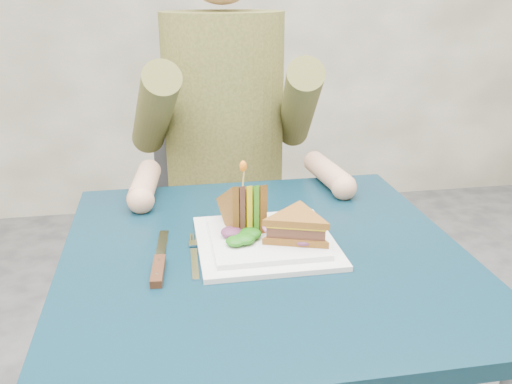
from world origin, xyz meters
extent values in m
cube|color=black|center=(0.00, 0.00, 0.71)|extent=(0.75, 0.75, 0.03)
cylinder|color=#595B5E|center=(-0.32, 0.32, 0.35)|extent=(0.04, 0.04, 0.70)
cylinder|color=#595B5E|center=(0.32, 0.32, 0.35)|extent=(0.04, 0.04, 0.70)
cube|color=#47474C|center=(0.00, 0.64, 0.45)|extent=(0.42, 0.40, 0.04)
cube|color=#47474C|center=(0.00, 0.82, 0.70)|extent=(0.42, 0.03, 0.46)
cylinder|color=#47474C|center=(-0.18, 0.47, 0.21)|extent=(0.02, 0.02, 0.43)
cylinder|color=#47474C|center=(0.18, 0.47, 0.21)|extent=(0.02, 0.02, 0.43)
cylinder|color=#47474C|center=(-0.18, 0.81, 0.21)|extent=(0.02, 0.02, 0.43)
cylinder|color=#47474C|center=(0.18, 0.81, 0.21)|extent=(0.02, 0.02, 0.43)
cylinder|color=brown|center=(0.00, 0.62, 0.87)|extent=(0.34, 0.34, 0.52)
cylinder|color=brown|center=(-0.20, 0.53, 0.89)|extent=(0.15, 0.39, 0.31)
cylinder|color=tan|center=(-0.23, 0.33, 0.76)|extent=(0.08, 0.20, 0.06)
sphere|color=tan|center=(-0.23, 0.23, 0.76)|extent=(0.06, 0.06, 0.06)
cylinder|color=brown|center=(0.20, 0.53, 0.89)|extent=(0.15, 0.39, 0.31)
cylinder|color=tan|center=(0.23, 0.33, 0.76)|extent=(0.08, 0.20, 0.06)
sphere|color=tan|center=(0.23, 0.23, 0.76)|extent=(0.06, 0.06, 0.06)
cube|color=white|center=(0.01, 0.02, 0.73)|extent=(0.26, 0.26, 0.01)
cube|color=white|center=(0.01, 0.02, 0.74)|extent=(0.21, 0.21, 0.01)
cube|color=silver|center=(-0.13, -0.04, 0.73)|extent=(0.02, 0.12, 0.00)
cube|color=silver|center=(-0.13, 0.04, 0.73)|extent=(0.02, 0.02, 0.00)
cube|color=silver|center=(-0.13, 0.07, 0.73)|extent=(0.00, 0.03, 0.00)
cube|color=silver|center=(-0.13, 0.07, 0.73)|extent=(0.00, 0.03, 0.00)
cube|color=silver|center=(-0.12, 0.07, 0.73)|extent=(0.00, 0.03, 0.00)
cube|color=silver|center=(-0.12, 0.07, 0.73)|extent=(0.00, 0.03, 0.00)
cube|color=silver|center=(-0.19, 0.05, 0.73)|extent=(0.03, 0.14, 0.00)
cube|color=black|center=(-0.20, -0.06, 0.74)|extent=(0.03, 0.10, 0.01)
cylinder|color=silver|center=(-0.20, -0.03, 0.74)|extent=(0.01, 0.01, 0.00)
cylinder|color=silver|center=(-0.20, -0.08, 0.74)|extent=(0.01, 0.01, 0.00)
cylinder|color=tan|center=(-0.03, 0.07, 0.85)|extent=(0.01, 0.01, 0.06)
ellipsoid|color=orange|center=(-0.03, 0.07, 0.88)|extent=(0.01, 0.01, 0.02)
torus|color=#9E4C7A|center=(0.02, 0.03, 0.77)|extent=(0.04, 0.04, 0.02)
camera|label=1|loc=(-0.17, -0.90, 1.20)|focal=38.00mm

